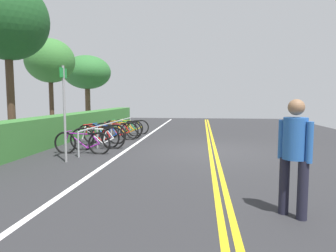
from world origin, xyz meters
The scene contains 19 objects.
ground_plane centered at (0.00, 0.00, -0.03)m, with size 30.21×13.42×0.05m, color #2B2B2D.
centre_line_yellow_inner centered at (0.00, -0.08, 0.00)m, with size 27.19×0.10×0.00m, color gold.
centre_line_yellow_outer centered at (0.00, 0.08, 0.00)m, with size 27.19×0.10×0.00m, color gold.
bike_lane_stripe_white centered at (0.00, 2.72, 0.00)m, with size 27.19×0.12×0.00m, color white.
bike_rack centered at (1.55, 3.75, 0.56)m, with size 6.08×0.05×0.74m.
bicycle_0 centered at (-0.94, 3.86, 0.33)m, with size 0.46×1.74×0.70m.
bicycle_1 centered at (-0.17, 3.64, 0.36)m, with size 0.66×1.66×0.77m.
bicycle_2 centered at (0.45, 3.88, 0.37)m, with size 0.69×1.72×0.78m.
bicycle_3 centered at (1.17, 3.90, 0.35)m, with size 0.46×1.72×0.75m.
bicycle_4 centered at (1.98, 3.69, 0.35)m, with size 0.64×1.71×0.74m.
bicycle_5 centered at (2.63, 3.62, 0.35)m, with size 0.46×1.73×0.74m.
bicycle_6 centered at (3.31, 3.76, 0.34)m, with size 0.46×1.78×0.73m.
bicycle_7 centered at (4.03, 3.61, 0.33)m, with size 0.46×1.72×0.70m.
pedestrian centered at (-5.12, -0.92, 0.94)m, with size 0.37×0.37×1.64m.
sign_post_near centered at (-2.08, 3.83, 1.47)m, with size 0.36×0.06×2.46m.
hedge_backdrop centered at (3.05, 5.66, 0.50)m, with size 15.03×0.82×1.01m, color #387533.
tree_mid centered at (0.56, 7.07, 4.32)m, with size 2.79×2.79×5.72m.
tree_far_right centered at (4.29, 7.53, 3.39)m, with size 2.29×2.29×4.44m.
tree_extra centered at (9.05, 7.60, 3.24)m, with size 2.97×2.97×4.32m.
Camera 1 is at (-9.32, 0.35, 1.65)m, focal length 31.89 mm.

